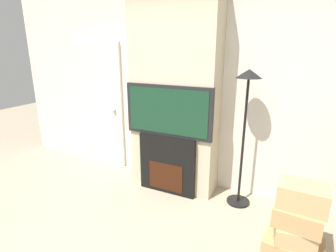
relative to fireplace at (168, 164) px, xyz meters
name	(u,v)px	position (x,y,z in m)	size (l,w,h in m)	color
wall_back	(182,89)	(0.00, 0.45, 0.95)	(6.00, 0.06, 2.70)	silver
chimney_breast	(175,92)	(0.00, 0.21, 0.95)	(1.16, 0.41, 2.70)	beige
fireplace	(168,164)	(0.00, 0.00, 0.00)	(0.79, 0.15, 0.80)	black
television	(168,111)	(0.00, 0.00, 0.73)	(1.18, 0.07, 0.66)	black
floor_lamp	(246,107)	(0.94, 0.13, 0.85)	(0.29, 0.29, 1.68)	black
box_stack	(296,227)	(1.58, -0.61, -0.04)	(0.54, 0.42, 0.77)	tan
entry_door	(99,105)	(-1.44, 0.39, 0.60)	(0.91, 0.09, 2.00)	silver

